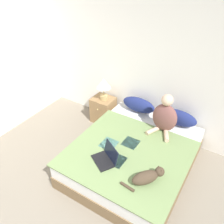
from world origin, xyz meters
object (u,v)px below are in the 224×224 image
Objects in this scene: person_sitting at (165,116)px; nightstand at (103,110)px; table_lamp at (104,85)px; pillow_far at (178,118)px; cat_tabby at (147,177)px; bed at (133,157)px; pillow_near at (139,105)px; laptop_open at (106,158)px.

person_sitting is 1.44m from nightstand.
nightstand is at bearing 162.37° from table_lamp.
cat_tabby is (0.08, -1.38, -0.04)m from pillow_far.
bed is at bearing -36.54° from table_lamp.
pillow_near is 1.42× the size of laptop_open.
pillow_near is at bearing 180.00° from pillow_far.
cat_tabby is at bearing -78.26° from person_sitting.
pillow_near is at bearing 4.85° from table_lamp.
bed is at bearing -113.25° from pillow_far.
pillow_far is 1.53m from nightstand.
pillow_near is 0.82m from nightstand.
table_lamp is at bearing 86.36° from cat_tabby.
table_lamp is (-1.31, 0.22, 0.09)m from person_sitting.
bed is 1.38m from nightstand.
person_sitting is (0.59, -0.28, 0.14)m from pillow_near.
table_lamp reaches higher than pillow_near.
table_lamp is (-1.09, 0.80, 0.60)m from bed.
table_lamp is at bearing -177.62° from pillow_far.
pillow_near reaches higher than bed.
pillow_far reaches higher than bed.
bed is 3.23× the size of pillow_far.
table_lamp is (-0.89, 1.29, 0.31)m from laptop_open.
laptop_open is at bearing -112.89° from pillow_far.
laptop_open is 1.61m from nightstand.
pillow_near is (-0.37, 0.87, 0.37)m from bed.
pillow_far is at bearing 1.99° from nightstand.
pillow_far is 1.38m from cat_tabby.
bed is 4.54× the size of table_lamp.
nightstand is 0.57m from table_lamp.
table_lamp is (-1.54, 1.32, 0.27)m from cat_tabby.
pillow_far is 1.42× the size of laptop_open.
cat_tabby is at bearing -86.72° from pillow_far.
pillow_near is 0.93× the size of person_sitting.
bed is 1.01m from pillow_near.
laptop_open is 1.60m from table_lamp.
nightstand is at bearing 143.86° from bed.
nightstand reaches higher than bed.
bed is at bearing -66.77° from pillow_near.
nightstand is at bearing 156.05° from laptop_open.
bed is 3.81× the size of nightstand.
pillow_near is 0.75m from table_lamp.
nightstand is (-0.92, 1.30, -0.26)m from laptop_open.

